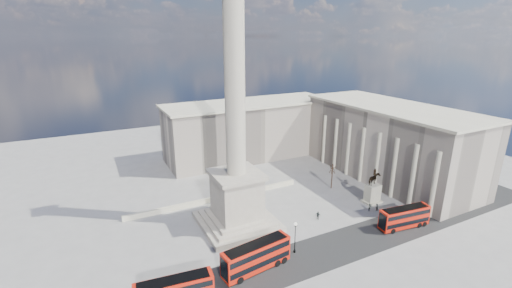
{
  "coord_description": "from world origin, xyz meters",
  "views": [
    {
      "loc": [
        -23.42,
        -49.34,
        34.99
      ],
      "look_at": [
        2.38,
        1.59,
        16.98
      ],
      "focal_mm": 24.0,
      "sensor_mm": 36.0,
      "label": 1
    }
  ],
  "objects_px": {
    "pedestrian_walking": "(370,207)",
    "pedestrian_standing": "(376,207)",
    "victorian_lamp": "(295,235)",
    "red_bus_b": "(257,256)",
    "red_bus_c": "(405,217)",
    "red_bus_d": "(448,197)",
    "equestrian_statue": "(373,191)",
    "pedestrian_crossing": "(318,215)",
    "nelsons_column": "(236,162)"
  },
  "relations": [
    {
      "from": "red_bus_b",
      "to": "victorian_lamp",
      "type": "distance_m",
      "value": 7.86
    },
    {
      "from": "victorian_lamp",
      "to": "pedestrian_crossing",
      "type": "bearing_deg",
      "value": 35.09
    },
    {
      "from": "red_bus_b",
      "to": "pedestrian_crossing",
      "type": "height_order",
      "value": "red_bus_b"
    },
    {
      "from": "red_bus_c",
      "to": "pedestrian_walking",
      "type": "height_order",
      "value": "red_bus_c"
    },
    {
      "from": "victorian_lamp",
      "to": "equestrian_statue",
      "type": "xyz_separation_m",
      "value": [
        25.25,
        7.8,
        -0.59
      ]
    },
    {
      "from": "nelsons_column",
      "to": "red_bus_d",
      "type": "bearing_deg",
      "value": -18.45
    },
    {
      "from": "red_bus_b",
      "to": "red_bus_c",
      "type": "distance_m",
      "value": 30.8
    },
    {
      "from": "pedestrian_walking",
      "to": "pedestrian_standing",
      "type": "bearing_deg",
      "value": -34.32
    },
    {
      "from": "nelsons_column",
      "to": "victorian_lamp",
      "type": "relative_size",
      "value": 8.76
    },
    {
      "from": "pedestrian_standing",
      "to": "red_bus_d",
      "type": "bearing_deg",
      "value": 148.08
    },
    {
      "from": "equestrian_statue",
      "to": "nelsons_column",
      "type": "bearing_deg",
      "value": 170.34
    },
    {
      "from": "equestrian_statue",
      "to": "pedestrian_crossing",
      "type": "height_order",
      "value": "equestrian_statue"
    },
    {
      "from": "red_bus_d",
      "to": "victorian_lamp",
      "type": "height_order",
      "value": "victorian_lamp"
    },
    {
      "from": "red_bus_b",
      "to": "pedestrian_standing",
      "type": "height_order",
      "value": "red_bus_b"
    },
    {
      "from": "equestrian_statue",
      "to": "pedestrian_walking",
      "type": "relative_size",
      "value": 4.78
    },
    {
      "from": "nelsons_column",
      "to": "victorian_lamp",
      "type": "xyz_separation_m",
      "value": [
        4.88,
        -12.93,
        -9.57
      ]
    },
    {
      "from": "red_bus_b",
      "to": "pedestrian_walking",
      "type": "relative_size",
      "value": 7.01
    },
    {
      "from": "victorian_lamp",
      "to": "red_bus_d",
      "type": "bearing_deg",
      "value": -1.96
    },
    {
      "from": "equestrian_statue",
      "to": "red_bus_b",
      "type": "bearing_deg",
      "value": -164.93
    },
    {
      "from": "red_bus_c",
      "to": "equestrian_statue",
      "type": "height_order",
      "value": "equestrian_statue"
    },
    {
      "from": "pedestrian_crossing",
      "to": "pedestrian_standing",
      "type": "bearing_deg",
      "value": -133.7
    },
    {
      "from": "red_bus_c",
      "to": "nelsons_column",
      "type": "bearing_deg",
      "value": 157.73
    },
    {
      "from": "red_bus_b",
      "to": "pedestrian_standing",
      "type": "relative_size",
      "value": 7.33
    },
    {
      "from": "nelsons_column",
      "to": "equestrian_statue",
      "type": "relative_size",
      "value": 6.23
    },
    {
      "from": "equestrian_statue",
      "to": "red_bus_d",
      "type": "bearing_deg",
      "value": -36.04
    },
    {
      "from": "nelsons_column",
      "to": "pedestrian_walking",
      "type": "bearing_deg",
      "value": -16.28
    },
    {
      "from": "red_bus_c",
      "to": "victorian_lamp",
      "type": "xyz_separation_m",
      "value": [
        -23.02,
        2.68,
        1.18
      ]
    },
    {
      "from": "red_bus_c",
      "to": "pedestrian_standing",
      "type": "xyz_separation_m",
      "value": [
        0.29,
        7.22,
        -1.37
      ]
    },
    {
      "from": "red_bus_c",
      "to": "pedestrian_crossing",
      "type": "relative_size",
      "value": 5.95
    },
    {
      "from": "red_bus_d",
      "to": "pedestrian_crossing",
      "type": "bearing_deg",
      "value": 157.13
    },
    {
      "from": "pedestrian_crossing",
      "to": "red_bus_d",
      "type": "bearing_deg",
      "value": -139.5
    },
    {
      "from": "pedestrian_standing",
      "to": "pedestrian_walking",
      "type": "bearing_deg",
      "value": -31.62
    },
    {
      "from": "red_bus_c",
      "to": "red_bus_d",
      "type": "relative_size",
      "value": 0.85
    },
    {
      "from": "victorian_lamp",
      "to": "pedestrian_standing",
      "type": "bearing_deg",
      "value": 11.02
    },
    {
      "from": "victorian_lamp",
      "to": "pedestrian_crossing",
      "type": "distance_m",
      "value": 12.69
    },
    {
      "from": "red_bus_c",
      "to": "pedestrian_standing",
      "type": "relative_size",
      "value": 6.52
    },
    {
      "from": "victorian_lamp",
      "to": "pedestrian_walking",
      "type": "relative_size",
      "value": 3.4
    },
    {
      "from": "red_bus_d",
      "to": "pedestrian_standing",
      "type": "bearing_deg",
      "value": 152.13
    },
    {
      "from": "red_bus_d",
      "to": "pedestrian_walking",
      "type": "distance_m",
      "value": 17.13
    },
    {
      "from": "red_bus_d",
      "to": "victorian_lamp",
      "type": "relative_size",
      "value": 2.14
    },
    {
      "from": "red_bus_d",
      "to": "pedestrian_crossing",
      "type": "relative_size",
      "value": 6.96
    },
    {
      "from": "nelsons_column",
      "to": "pedestrian_crossing",
      "type": "xyz_separation_m",
      "value": [
        15.06,
        -5.77,
        -12.04
      ]
    },
    {
      "from": "equestrian_statue",
      "to": "pedestrian_crossing",
      "type": "xyz_separation_m",
      "value": [
        -15.07,
        -0.64,
        -1.89
      ]
    },
    {
      "from": "pedestrian_walking",
      "to": "red_bus_b",
      "type": "bearing_deg",
      "value": 179.17
    },
    {
      "from": "pedestrian_walking",
      "to": "victorian_lamp",
      "type": "bearing_deg",
      "value": -179.51
    },
    {
      "from": "pedestrian_crossing",
      "to": "red_bus_c",
      "type": "bearing_deg",
      "value": -159.89
    },
    {
      "from": "pedestrian_standing",
      "to": "victorian_lamp",
      "type": "bearing_deg",
      "value": 1.14
    },
    {
      "from": "red_bus_b",
      "to": "pedestrian_walking",
      "type": "xyz_separation_m",
      "value": [
        29.67,
        6.17,
        -1.6
      ]
    },
    {
      "from": "red_bus_d",
      "to": "pedestrian_crossing",
      "type": "xyz_separation_m",
      "value": [
        -27.56,
        8.44,
        -1.67
      ]
    },
    {
      "from": "equestrian_statue",
      "to": "pedestrian_standing",
      "type": "xyz_separation_m",
      "value": [
        -1.93,
        -3.25,
        -1.96
      ]
    }
  ]
}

